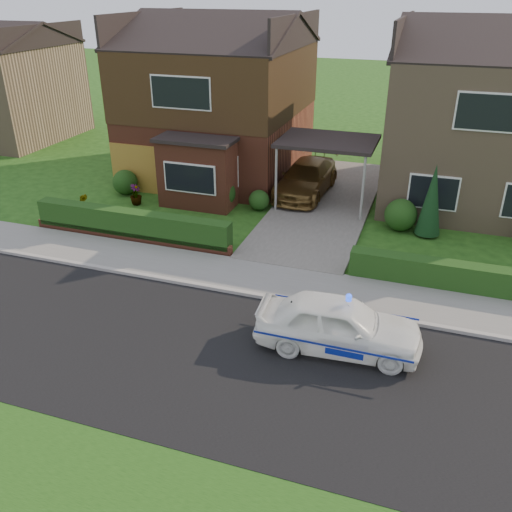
% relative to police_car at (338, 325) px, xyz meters
% --- Properties ---
extents(ground, '(120.00, 120.00, 0.00)m').
position_rel_police_car_xyz_m(ground, '(-2.42, -1.36, -0.70)').
color(ground, '#1C4412').
rests_on(ground, ground).
extents(road, '(60.00, 6.00, 0.02)m').
position_rel_police_car_xyz_m(road, '(-2.42, -1.36, -0.70)').
color(road, black).
rests_on(road, ground).
extents(kerb, '(60.00, 0.16, 0.12)m').
position_rel_police_car_xyz_m(kerb, '(-2.42, 1.69, -0.64)').
color(kerb, '#9E9993').
rests_on(kerb, ground).
extents(sidewalk, '(60.00, 2.00, 0.10)m').
position_rel_police_car_xyz_m(sidewalk, '(-2.42, 2.74, -0.65)').
color(sidewalk, slate).
rests_on(sidewalk, ground).
extents(driveway, '(3.80, 12.00, 0.12)m').
position_rel_police_car_xyz_m(driveway, '(-2.42, 9.64, -0.64)').
color(driveway, '#666059').
rests_on(driveway, ground).
extents(house_left, '(7.50, 9.53, 7.25)m').
position_rel_police_car_xyz_m(house_left, '(-8.20, 12.54, 3.11)').
color(house_left, brown).
rests_on(house_left, ground).
extents(house_right, '(7.50, 8.06, 7.25)m').
position_rel_police_car_xyz_m(house_right, '(3.38, 12.63, 2.96)').
color(house_right, '#927759').
rests_on(house_right, ground).
extents(carport_link, '(3.80, 3.00, 2.77)m').
position_rel_police_car_xyz_m(carport_link, '(-2.42, 9.59, 1.95)').
color(carport_link, black).
rests_on(carport_link, ground).
extents(garage_door, '(2.20, 0.10, 2.10)m').
position_rel_police_car_xyz_m(garage_door, '(-10.67, 8.60, 0.35)').
color(garage_door, brown).
rests_on(garage_door, ground).
extents(dwarf_wall, '(7.70, 0.25, 0.36)m').
position_rel_police_car_xyz_m(dwarf_wall, '(-8.22, 3.94, -0.52)').
color(dwarf_wall, brown).
rests_on(dwarf_wall, ground).
extents(hedge_left, '(7.50, 0.55, 0.90)m').
position_rel_police_car_xyz_m(hedge_left, '(-8.22, 4.09, -0.70)').
color(hedge_left, '#163711').
rests_on(hedge_left, ground).
extents(hedge_right, '(7.50, 0.55, 0.80)m').
position_rel_police_car_xyz_m(hedge_right, '(3.38, 3.99, -0.70)').
color(hedge_right, '#163711').
rests_on(hedge_right, ground).
extents(shrub_left_far, '(1.08, 1.08, 1.08)m').
position_rel_police_car_xyz_m(shrub_left_far, '(-10.92, 8.14, -0.16)').
color(shrub_left_far, '#163711').
rests_on(shrub_left_far, ground).
extents(shrub_left_mid, '(1.32, 1.32, 1.32)m').
position_rel_police_car_xyz_m(shrub_left_mid, '(-6.42, 7.94, -0.04)').
color(shrub_left_mid, '#163711').
rests_on(shrub_left_mid, ground).
extents(shrub_left_near, '(0.84, 0.84, 0.84)m').
position_rel_police_car_xyz_m(shrub_left_near, '(-4.82, 8.24, -0.28)').
color(shrub_left_near, '#163711').
rests_on(shrub_left_near, ground).
extents(shrub_right_near, '(1.20, 1.20, 1.20)m').
position_rel_police_car_xyz_m(shrub_right_near, '(0.78, 8.04, -0.10)').
color(shrub_right_near, '#163711').
rests_on(shrub_right_near, ground).
extents(conifer_a, '(0.90, 0.90, 2.60)m').
position_rel_police_car_xyz_m(conifer_a, '(1.78, 7.84, 0.60)').
color(conifer_a, black).
rests_on(conifer_a, ground).
extents(neighbour_left, '(6.50, 7.00, 5.20)m').
position_rel_police_car_xyz_m(neighbour_left, '(-22.42, 14.64, 1.90)').
color(neighbour_left, '#927759').
rests_on(neighbour_left, ground).
extents(police_car, '(3.78, 4.21, 1.57)m').
position_rel_police_car_xyz_m(police_car, '(0.00, 0.00, 0.00)').
color(police_car, white).
rests_on(police_car, ground).
extents(driveway_car, '(2.12, 4.79, 1.37)m').
position_rel_police_car_xyz_m(driveway_car, '(-3.42, 10.43, 0.10)').
color(driveway_car, brown).
rests_on(driveway_car, driveway).
extents(potted_plant_a, '(0.47, 0.37, 0.77)m').
position_rel_police_car_xyz_m(potted_plant_a, '(-5.59, 4.64, -0.32)').
color(potted_plant_a, gray).
rests_on(potted_plant_a, ground).
extents(potted_plant_b, '(0.55, 0.52, 0.79)m').
position_rel_police_car_xyz_m(potted_plant_b, '(-11.42, 5.71, -0.31)').
color(potted_plant_b, gray).
rests_on(potted_plant_b, ground).
extents(potted_plant_c, '(0.50, 0.50, 0.86)m').
position_rel_police_car_xyz_m(potted_plant_c, '(-9.84, 7.16, -0.27)').
color(potted_plant_c, gray).
rests_on(potted_plant_c, ground).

